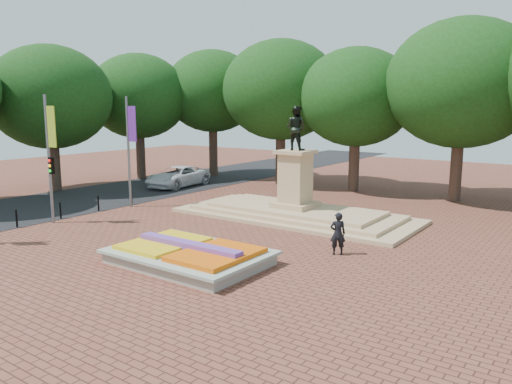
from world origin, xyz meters
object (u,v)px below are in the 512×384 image
Objects in this scene: van at (178,177)px; pedestrian at (338,234)px; monument at (295,202)px; flower_bed at (190,255)px.

pedestrian reaches higher than van.
monument is 7.54m from pedestrian.
van is 3.12× the size of pedestrian.
flower_bed is 3.37× the size of pedestrian.
flower_bed is 0.45× the size of monument.
flower_bed is 6.42m from pedestrian.
monument is 2.40× the size of van.
monument reaches higher than van.
van reaches higher than flower_bed.
pedestrian reaches higher than flower_bed.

